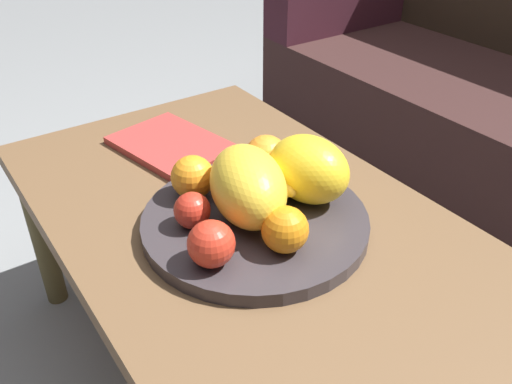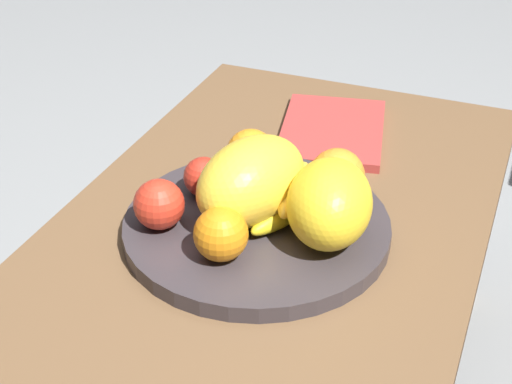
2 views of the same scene
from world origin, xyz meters
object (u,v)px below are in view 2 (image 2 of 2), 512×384
Objects in this scene: melon_smaller_beside at (329,203)px; orange_left at (251,154)px; apple_front at (159,204)px; fruit_bowl at (256,228)px; banana_bunch at (287,203)px; melon_large_front at (251,181)px; coffee_table at (261,261)px; magazine at (332,131)px; orange_front at (337,176)px; apple_left at (204,177)px; orange_right at (221,234)px.

orange_left is (-0.12, -0.16, -0.02)m from melon_smaller_beside.
fruit_bowl is at bearing 116.63° from apple_front.
banana_bunch is at bearing 117.39° from apple_front.
melon_large_front is at bearing -74.49° from banana_bunch.
fruit_bowl is 0.14m from orange_left.
melon_smaller_beside is 0.20m from orange_left.
coffee_table is 0.34m from magazine.
coffee_table is 0.17m from melon_smaller_beside.
magazine is at bearing 177.90° from fruit_bowl.
melon_large_front is at bearing -15.68° from magazine.
orange_left is at bearing 159.29° from apple_front.
orange_front reaches higher than orange_left.
fruit_bowl is 0.15m from apple_front.
coffee_table is 5.95× the size of melon_large_front.
magazine is (-0.30, 0.11, -0.05)m from apple_left.
melon_smaller_beside reaches higher than orange_front.
apple_left is (-0.13, -0.09, -0.01)m from orange_right.
orange_left is at bearing -168.44° from orange_right.
melon_large_front is at bearing 22.55° from orange_left.
orange_front is at bearing 137.43° from fruit_bowl.
orange_front is at bearing 131.65° from melon_large_front.
melon_large_front reaches higher than melon_smaller_beside.
orange_front is 0.22m from orange_right.
apple_front is (0.07, -0.11, -0.02)m from melon_large_front.
orange_right is at bearing 33.40° from apple_left.
banana_bunch is at bearing 119.70° from fruit_bowl.
apple_left is (-0.04, -0.10, 0.04)m from fruit_bowl.
orange_right is 0.12m from apple_front.
banana_bunch is (0.09, 0.09, -0.01)m from orange_left.
banana_bunch is at bearing -33.92° from orange_front.
melon_smaller_beside is 0.89× the size of banana_bunch.
orange_front is 1.06× the size of orange_left.
apple_left is (0.06, -0.19, -0.01)m from orange_front.
melon_large_front is 1.22× the size of melon_smaller_beside.
orange_right is at bearing -0.73° from melon_large_front.
orange_left is 0.45× the size of banana_bunch.
fruit_bowl is at bearing 172.92° from orange_right.
orange_right is at bearing -14.90° from magazine.
apple_left is (0.08, -0.05, -0.01)m from orange_left.
magazine is (-0.40, 0.14, -0.05)m from apple_front.
orange_left is 0.19m from apple_front.
fruit_bowl is at bearing 51.15° from melon_large_front.
melon_large_front is 2.58× the size of apple_front.
melon_smaller_beside is at bearing 78.99° from apple_left.
melon_large_front is 0.12m from melon_smaller_beside.
magazine is (-0.34, 0.01, -0.00)m from fruit_bowl.
orange_right is at bearing -7.08° from fruit_bowl.
apple_left is at bearing -108.11° from coffee_table.
melon_smaller_beside is at bearing 86.89° from coffee_table.
banana_bunch is (-0.03, -0.07, -0.03)m from melon_smaller_beside.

